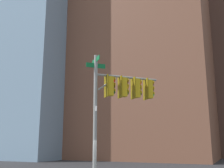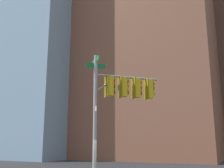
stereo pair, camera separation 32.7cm
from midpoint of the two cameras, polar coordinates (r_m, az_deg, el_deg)
The scene contains 3 objects.
signal_pole_assembly at distance 14.33m, azimuth 1.27°, elevation -2.19°, with size 2.90×3.02×6.83m.
building_brick_nearside at distance 48.88m, azimuth 4.12°, elevation 10.31°, with size 25.16×17.37×42.18m, color brown.
building_brick_farside at distance 78.73m, azimuth -5.88°, elevation 4.21°, with size 22.83×14.34×49.17m, color brown.
Camera 1 is at (-6.10, 12.24, 2.35)m, focal length 43.83 mm.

